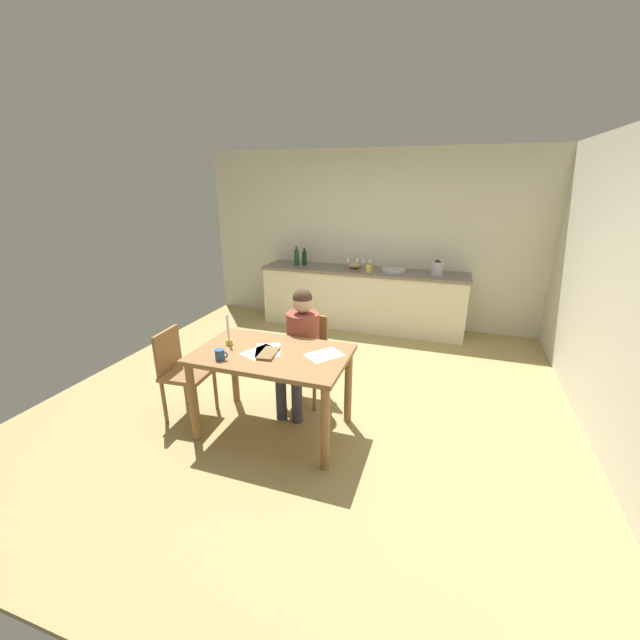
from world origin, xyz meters
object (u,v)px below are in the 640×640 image
(dining_table, at_px, (272,365))
(coffee_mug, at_px, (220,354))
(mixing_bowl, at_px, (354,265))
(book_magazine, at_px, (268,353))
(chair_at_table, at_px, (306,354))
(wine_glass_by_kettle, at_px, (363,260))
(teacup_on_counter, at_px, (369,269))
(bottle_oil, at_px, (297,257))
(sink_unit, at_px, (394,270))
(person_seated, at_px, (301,342))
(stovetop_kettle, at_px, (437,268))
(bottle_vinegar, at_px, (305,258))
(chair_side_empty, at_px, (182,370))
(candlestick, at_px, (229,336))
(wine_glass_back_left, at_px, (357,260))
(wine_glass_near_sink, at_px, (369,261))
(wine_glass_back_right, at_px, (348,259))

(dining_table, bearing_deg, coffee_mug, -141.81)
(mixing_bowl, bearing_deg, book_magazine, -89.72)
(chair_at_table, bearing_deg, dining_table, -96.33)
(wine_glass_by_kettle, bearing_deg, teacup_on_counter, -63.46)
(teacup_on_counter, bearing_deg, bottle_oil, 173.76)
(sink_unit, height_order, teacup_on_counter, sink_unit)
(person_seated, relative_size, sink_unit, 3.32)
(book_magazine, xyz_separation_m, stovetop_kettle, (1.19, 2.96, 0.22))
(coffee_mug, relative_size, teacup_on_counter, 1.03)
(coffee_mug, relative_size, bottle_vinegar, 0.42)
(chair_at_table, distance_m, stovetop_kettle, 2.57)
(chair_side_empty, bearing_deg, book_magazine, -0.16)
(candlestick, distance_m, wine_glass_back_left, 3.06)
(candlestick, height_order, bottle_vinegar, bottle_vinegar)
(wine_glass_by_kettle, bearing_deg, coffee_mug, -97.36)
(dining_table, distance_m, wine_glass_back_left, 3.08)
(book_magazine, distance_m, wine_glass_back_left, 3.11)
(wine_glass_near_sink, xyz_separation_m, wine_glass_back_right, (-0.34, 0.00, 0.00))
(chair_at_table, distance_m, chair_side_empty, 1.21)
(chair_side_empty, relative_size, candlestick, 3.02)
(chair_side_empty, xyz_separation_m, bottle_vinegar, (0.10, 2.99, 0.54))
(chair_at_table, height_order, person_seated, person_seated)
(wine_glass_near_sink, distance_m, wine_glass_by_kettle, 0.10)
(chair_side_empty, distance_m, wine_glass_near_sink, 3.34)
(candlestick, bearing_deg, teacup_on_counter, 76.20)
(chair_side_empty, distance_m, book_magazine, 0.96)
(coffee_mug, bearing_deg, wine_glass_back_right, 86.73)
(sink_unit, bearing_deg, dining_table, -101.35)
(person_seated, bearing_deg, chair_at_table, 89.64)
(dining_table, height_order, sink_unit, sink_unit)
(teacup_on_counter, bearing_deg, sink_unit, 24.44)
(chair_side_empty, height_order, stovetop_kettle, stovetop_kettle)
(sink_unit, relative_size, wine_glass_back_left, 2.34)
(dining_table, bearing_deg, stovetop_kettle, 67.78)
(mixing_bowl, bearing_deg, teacup_on_counter, -37.63)
(teacup_on_counter, bearing_deg, stovetop_kettle, 9.05)
(book_magazine, distance_m, wine_glass_near_sink, 3.12)
(bottle_vinegar, bearing_deg, bottle_oil, -153.53)
(coffee_mug, xyz_separation_m, teacup_on_counter, (0.58, 3.02, 0.14))
(coffee_mug, distance_m, book_magazine, 0.39)
(person_seated, bearing_deg, dining_table, -98.08)
(stovetop_kettle, distance_m, wine_glass_by_kettle, 1.10)
(dining_table, height_order, bottle_vinegar, bottle_vinegar)
(book_magazine, height_order, sink_unit, sink_unit)
(bottle_vinegar, distance_m, wine_glass_back_right, 0.68)
(stovetop_kettle, bearing_deg, teacup_on_counter, -170.95)
(person_seated, xyz_separation_m, teacup_on_counter, (0.17, 2.26, 0.27))
(bottle_vinegar, relative_size, wine_glass_back_left, 1.76)
(mixing_bowl, height_order, wine_glass_back_right, wine_glass_back_right)
(dining_table, height_order, wine_glass_back_right, wine_glass_back_right)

